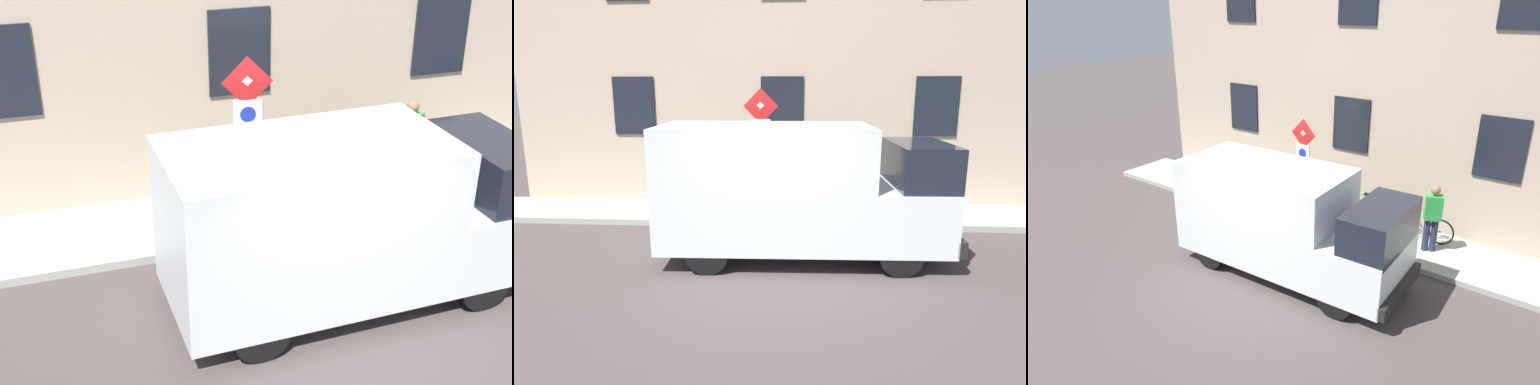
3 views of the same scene
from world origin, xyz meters
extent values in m
plane|color=#49403F|center=(0.00, 0.00, 0.00)|extent=(80.00, 80.00, 0.00)
cube|color=#9BA395|center=(3.35, 0.00, 0.07)|extent=(2.02, 16.28, 0.14)
cube|color=black|center=(4.34, -3.93, 2.69)|extent=(0.06, 1.10, 1.50)
cube|color=black|center=(4.34, 0.00, 2.69)|extent=(0.06, 1.10, 1.50)
cube|color=black|center=(4.34, 3.93, 2.69)|extent=(0.06, 1.10, 1.50)
cylinder|color=#474C47|center=(2.59, 0.40, 1.57)|extent=(0.09, 0.09, 2.86)
pyramid|color=silver|center=(2.52, 0.41, 2.75)|extent=(0.10, 0.50, 0.50)
pyramid|color=red|center=(2.52, 0.40, 2.75)|extent=(0.08, 0.56, 0.56)
cube|color=white|center=(2.54, 0.40, 2.20)|extent=(0.09, 0.44, 0.56)
cylinder|color=#1933B2|center=(2.51, 0.40, 2.26)|extent=(0.04, 0.24, 0.24)
pyramid|color=silver|center=(2.52, 0.41, 1.65)|extent=(0.10, 0.50, 0.50)
pyramid|color=red|center=(2.52, 0.40, 1.65)|extent=(0.08, 0.56, 0.56)
cube|color=white|center=(0.62, 0.16, 1.41)|extent=(2.12, 3.86, 2.18)
cube|color=white|center=(0.71, -2.44, 0.87)|extent=(2.04, 1.46, 1.10)
cube|color=black|center=(0.71, -2.65, 1.77)|extent=(1.95, 1.04, 0.84)
cube|color=black|center=(0.73, -3.19, 0.50)|extent=(2.00, 0.22, 0.28)
cylinder|color=black|center=(1.58, -2.17, 0.38)|extent=(0.24, 0.77, 0.76)
cylinder|color=black|center=(-0.18, -2.23, 0.38)|extent=(0.24, 0.77, 0.76)
cylinder|color=black|center=(1.47, 1.15, 0.38)|extent=(0.24, 0.77, 0.76)
cylinder|color=black|center=(-0.29, 1.10, 0.38)|extent=(0.24, 0.77, 0.76)
torus|color=black|center=(3.84, -1.96, 0.47)|extent=(0.14, 0.66, 0.66)
torus|color=black|center=(3.78, -3.00, 0.47)|extent=(0.14, 0.66, 0.66)
cylinder|color=#87398F|center=(3.82, -2.29, 0.68)|extent=(0.07, 0.60, 0.60)
cylinder|color=#87398F|center=(3.82, -2.37, 0.95)|extent=(0.08, 0.73, 0.07)
cylinder|color=#87398F|center=(3.80, -2.65, 0.66)|extent=(0.05, 0.19, 0.55)
cylinder|color=#87398F|center=(3.79, -2.79, 0.43)|extent=(0.06, 0.43, 0.12)
cylinder|color=#87398F|center=(3.84, -1.98, 0.72)|extent=(0.04, 0.09, 0.50)
cube|color=black|center=(3.80, -2.73, 0.97)|extent=(0.09, 0.20, 0.06)
cylinder|color=#262626|center=(3.84, -2.01, 1.02)|extent=(0.46, 0.06, 0.03)
torus|color=black|center=(3.87, -1.05, 0.47)|extent=(0.22, 0.67, 0.66)
torus|color=black|center=(3.75, -2.09, 0.47)|extent=(0.22, 0.67, 0.66)
cylinder|color=black|center=(3.83, -1.38, 0.68)|extent=(0.11, 0.60, 0.60)
cylinder|color=black|center=(3.82, -1.46, 0.95)|extent=(0.12, 0.73, 0.07)
cylinder|color=black|center=(3.79, -1.74, 0.66)|extent=(0.06, 0.19, 0.55)
cylinder|color=black|center=(3.77, -1.88, 0.43)|extent=(0.09, 0.43, 0.12)
cylinder|color=black|center=(3.87, -1.07, 0.72)|extent=(0.05, 0.09, 0.50)
cube|color=black|center=(3.78, -1.82, 0.97)|extent=(0.10, 0.21, 0.06)
cylinder|color=#262626|center=(3.87, -1.10, 1.02)|extent=(0.46, 0.08, 0.03)
torus|color=black|center=(3.78, -0.13, 0.47)|extent=(0.21, 0.67, 0.65)
torus|color=black|center=(3.84, -1.18, 0.47)|extent=(0.21, 0.67, 0.65)
cylinder|color=#208548|center=(3.80, -0.47, 0.68)|extent=(0.07, 0.60, 0.60)
cylinder|color=#208548|center=(3.80, -0.54, 0.95)|extent=(0.07, 0.73, 0.07)
cylinder|color=#208548|center=(3.82, -0.83, 0.66)|extent=(0.05, 0.19, 0.55)
cylinder|color=#208548|center=(3.83, -0.97, 0.43)|extent=(0.06, 0.43, 0.12)
cylinder|color=#208548|center=(3.78, -0.16, 0.72)|extent=(0.04, 0.09, 0.50)
cube|color=black|center=(3.82, -0.91, 0.97)|extent=(0.09, 0.20, 0.06)
cylinder|color=#262626|center=(3.79, -0.18, 1.02)|extent=(0.46, 0.05, 0.03)
cylinder|color=#262B47|center=(3.33, -2.96, 0.56)|extent=(0.16, 0.16, 0.85)
cylinder|color=#262B47|center=(3.25, -2.80, 0.56)|extent=(0.16, 0.16, 0.85)
cube|color=green|center=(3.29, -2.88, 1.30)|extent=(0.40, 0.47, 0.62)
sphere|color=#936B4C|center=(3.29, -2.88, 1.75)|extent=(0.22, 0.22, 0.22)
cylinder|color=#2D5133|center=(2.69, -0.21, 0.59)|extent=(0.44, 0.44, 0.90)
camera|label=1|loc=(-7.07, 3.30, 6.06)|focal=49.46mm
camera|label=2|loc=(-7.52, -0.48, 3.16)|focal=31.54mm
camera|label=3|loc=(-6.87, -5.83, 5.82)|focal=32.03mm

